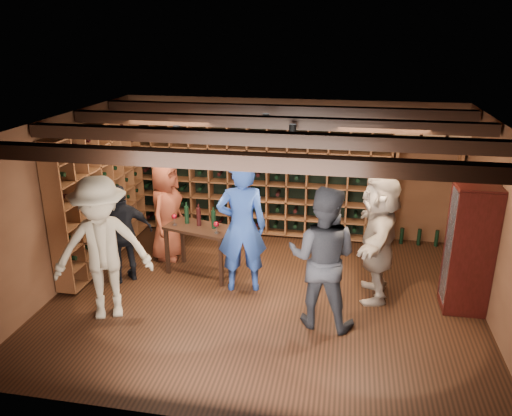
% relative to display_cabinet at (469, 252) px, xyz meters
% --- Properties ---
extents(ground, '(6.00, 6.00, 0.00)m').
position_rel_display_cabinet_xyz_m(ground, '(-2.71, -0.20, -0.86)').
color(ground, black).
rests_on(ground, ground).
extents(room_shell, '(6.00, 6.00, 6.00)m').
position_rel_display_cabinet_xyz_m(room_shell, '(-2.71, -0.15, 1.56)').
color(room_shell, brown).
rests_on(room_shell, ground).
extents(wine_rack_back, '(4.65, 0.30, 2.20)m').
position_rel_display_cabinet_xyz_m(wine_rack_back, '(-3.24, 2.13, 0.29)').
color(wine_rack_back, brown).
rests_on(wine_rack_back, ground).
extents(wine_rack_left, '(0.30, 2.65, 2.20)m').
position_rel_display_cabinet_xyz_m(wine_rack_left, '(-5.54, 0.62, 0.29)').
color(wine_rack_left, brown).
rests_on(wine_rack_left, ground).
extents(crate_shelf, '(1.20, 0.32, 2.07)m').
position_rel_display_cabinet_xyz_m(crate_shelf, '(-0.31, 2.12, 0.71)').
color(crate_shelf, brown).
rests_on(crate_shelf, ground).
extents(display_cabinet, '(0.55, 0.50, 1.75)m').
position_rel_display_cabinet_xyz_m(display_cabinet, '(0.00, 0.00, 0.00)').
color(display_cabinet, '#360C0A').
rests_on(display_cabinet, ground).
extents(man_blue_shirt, '(0.80, 0.62, 1.96)m').
position_rel_display_cabinet_xyz_m(man_blue_shirt, '(-3.09, 0.00, 0.12)').
color(man_blue_shirt, navy).
rests_on(man_blue_shirt, ground).
extents(man_grey_suit, '(1.01, 0.85, 1.87)m').
position_rel_display_cabinet_xyz_m(man_grey_suit, '(-1.90, -0.72, 0.08)').
color(man_grey_suit, black).
rests_on(man_grey_suit, ground).
extents(guest_red_floral, '(0.60, 0.85, 1.65)m').
position_rel_display_cabinet_xyz_m(guest_red_floral, '(-4.54, 0.84, -0.03)').
color(guest_red_floral, maroon).
rests_on(guest_red_floral, ground).
extents(guest_woman_black, '(0.92, 0.85, 1.52)m').
position_rel_display_cabinet_xyz_m(guest_woman_black, '(-4.89, -0.07, -0.10)').
color(guest_woman_black, black).
rests_on(guest_woman_black, ground).
extents(guest_khaki, '(1.44, 1.16, 1.94)m').
position_rel_display_cabinet_xyz_m(guest_khaki, '(-4.71, -1.05, 0.12)').
color(guest_khaki, '#85745C').
rests_on(guest_khaki, ground).
extents(guest_beige, '(0.62, 1.71, 1.82)m').
position_rel_display_cabinet_xyz_m(guest_beige, '(-1.17, 0.13, 0.05)').
color(guest_beige, gray).
rests_on(guest_beige, ground).
extents(tasting_table, '(1.15, 0.78, 1.07)m').
position_rel_display_cabinet_xyz_m(tasting_table, '(-3.82, 0.34, -0.14)').
color(tasting_table, black).
rests_on(tasting_table, ground).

